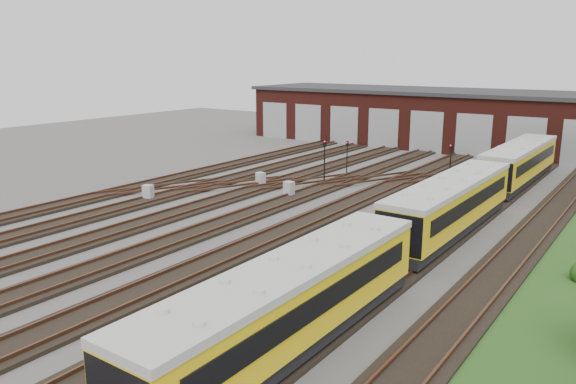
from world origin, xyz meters
The scene contains 13 objects.
ground centered at (0.00, 0.00, 0.00)m, with size 120.00×120.00×0.00m, color #4C4846.
track_network centered at (-0.17, 0.59, 0.11)m, with size 30.40×70.00×0.33m.
maintenance_shed centered at (-0.01, 39.97, 3.20)m, with size 51.00×12.50×6.35m.
metro_train centered at (10.00, 7.34, 1.84)m, with size 2.65×46.27×2.95m.
signal_mast_0 centered at (-2.96, 14.83, 2.31)m, with size 0.33×0.31×3.62m.
signal_mast_1 centered at (-3.35, 19.23, 1.85)m, with size 0.22×0.21×2.91m.
signal_mast_2 centered at (4.84, 22.07, 1.98)m, with size 0.30×0.29×3.06m.
signal_mast_3 centered at (9.79, 13.65, 1.84)m, with size 0.24×0.22×2.86m.
relay_cabinet_0 centered at (-10.46, 3.01, 0.55)m, with size 0.66×0.55×1.11m, color #B8BABD.
relay_cabinet_1 centered at (-6.67, 11.23, 0.54)m, with size 0.65×0.54×1.08m, color #B8BABD.
relay_cabinet_2 centered at (-2.82, 9.65, 0.56)m, with size 0.68×0.56×1.13m, color #B8BABD.
relay_cabinet_3 centered at (6.20, 14.68, 0.53)m, with size 0.63×0.53×1.05m, color #B8BABD.
relay_cabinet_4 centered at (5.88, 12.43, 0.50)m, with size 0.60×0.50×0.99m, color #B8BABD.
Camera 1 is at (20.07, -23.13, 10.00)m, focal length 35.00 mm.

